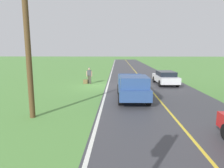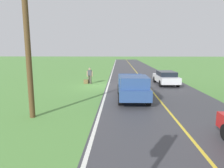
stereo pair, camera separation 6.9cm
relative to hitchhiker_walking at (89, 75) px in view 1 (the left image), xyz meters
The scene contains 9 objects.
ground_plane 1.92m from the hitchhiker_walking, 125.25° to the left, with size 200.00×200.00×0.00m, color #568E42.
road_surface 6.24m from the hitchhiker_walking, 167.40° to the left, with size 8.36×120.00×0.00m, color #3D3D42.
lane_edge_line 2.61m from the hitchhiker_walking, 146.27° to the left, with size 0.16×117.60×0.00m, color silver.
lane_centre_line 6.24m from the hitchhiker_walking, 167.40° to the left, with size 0.14×117.60×0.00m, color gold.
hitchhiker_walking is the anchor object (origin of this frame).
suitcase_carried 0.86m from the hitchhiker_walking, ahead, with size 0.20×0.46×0.46m, color brown.
pickup_truck_passing 8.08m from the hitchhiker_walking, 120.40° to the left, with size 2.16×5.43×1.82m.
sedan_near_oncoming 8.00m from the hitchhiker_walking, behind, with size 2.02×4.45×1.41m.
utility_pole_roadside 11.50m from the hitchhiker_walking, 82.26° to the left, with size 0.28×0.28×8.35m, color brown.
Camera 1 is at (-2.05, 19.54, 3.50)m, focal length 31.72 mm.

